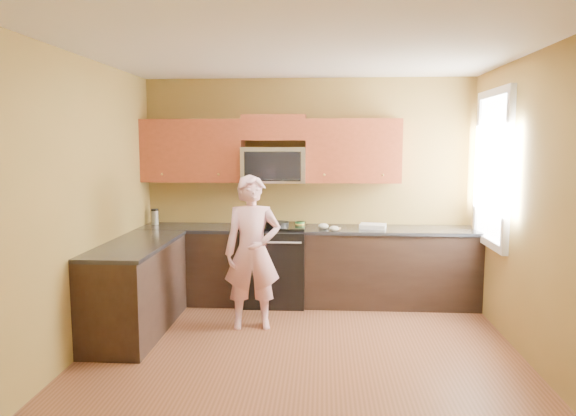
# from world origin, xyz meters

# --- Properties ---
(floor) EXTENTS (4.00, 4.00, 0.00)m
(floor) POSITION_xyz_m (0.00, 0.00, 0.00)
(floor) COLOR brown
(floor) RESTS_ON ground
(ceiling) EXTENTS (4.00, 4.00, 0.00)m
(ceiling) POSITION_xyz_m (0.00, 0.00, 2.70)
(ceiling) COLOR white
(ceiling) RESTS_ON ground
(wall_back) EXTENTS (4.00, 0.00, 4.00)m
(wall_back) POSITION_xyz_m (0.00, 2.00, 1.35)
(wall_back) COLOR olive
(wall_back) RESTS_ON ground
(wall_front) EXTENTS (4.00, 0.00, 4.00)m
(wall_front) POSITION_xyz_m (0.00, -2.00, 1.35)
(wall_front) COLOR olive
(wall_front) RESTS_ON ground
(wall_left) EXTENTS (0.00, 4.00, 4.00)m
(wall_left) POSITION_xyz_m (-2.00, 0.00, 1.35)
(wall_left) COLOR olive
(wall_left) RESTS_ON ground
(wall_right) EXTENTS (0.00, 4.00, 4.00)m
(wall_right) POSITION_xyz_m (2.00, 0.00, 1.35)
(wall_right) COLOR olive
(wall_right) RESTS_ON ground
(cabinet_back_run) EXTENTS (4.00, 0.60, 0.88)m
(cabinet_back_run) POSITION_xyz_m (0.00, 1.70, 0.44)
(cabinet_back_run) COLOR black
(cabinet_back_run) RESTS_ON floor
(cabinet_left_run) EXTENTS (0.60, 1.60, 0.88)m
(cabinet_left_run) POSITION_xyz_m (-1.70, 0.60, 0.44)
(cabinet_left_run) COLOR black
(cabinet_left_run) RESTS_ON floor
(countertop_back) EXTENTS (4.00, 0.62, 0.04)m
(countertop_back) POSITION_xyz_m (0.00, 1.69, 0.90)
(countertop_back) COLOR black
(countertop_back) RESTS_ON cabinet_back_run
(countertop_left) EXTENTS (0.62, 1.60, 0.04)m
(countertop_left) POSITION_xyz_m (-1.69, 0.60, 0.90)
(countertop_left) COLOR black
(countertop_left) RESTS_ON cabinet_left_run
(stove) EXTENTS (0.76, 0.65, 0.95)m
(stove) POSITION_xyz_m (-0.40, 1.68, 0.47)
(stove) COLOR black
(stove) RESTS_ON floor
(microwave) EXTENTS (0.76, 0.40, 0.42)m
(microwave) POSITION_xyz_m (-0.40, 1.80, 1.45)
(microwave) COLOR silver
(microwave) RESTS_ON wall_back
(upper_cab_left) EXTENTS (1.22, 0.33, 0.75)m
(upper_cab_left) POSITION_xyz_m (-1.39, 1.83, 1.45)
(upper_cab_left) COLOR brown
(upper_cab_left) RESTS_ON wall_back
(upper_cab_right) EXTENTS (1.12, 0.33, 0.75)m
(upper_cab_right) POSITION_xyz_m (0.54, 1.83, 1.45)
(upper_cab_right) COLOR brown
(upper_cab_right) RESTS_ON wall_back
(upper_cab_over_mw) EXTENTS (0.76, 0.33, 0.30)m
(upper_cab_over_mw) POSITION_xyz_m (-0.40, 1.83, 2.10)
(upper_cab_over_mw) COLOR brown
(upper_cab_over_mw) RESTS_ON wall_back
(window) EXTENTS (0.06, 1.06, 1.66)m
(window) POSITION_xyz_m (1.98, 1.20, 1.65)
(window) COLOR white
(window) RESTS_ON wall_right
(woman) EXTENTS (0.63, 0.46, 1.59)m
(woman) POSITION_xyz_m (-0.54, 0.80, 0.80)
(woman) COLOR pink
(woman) RESTS_ON floor
(frying_pan) EXTENTS (0.35, 0.51, 0.06)m
(frying_pan) POSITION_xyz_m (-0.34, 1.54, 0.95)
(frying_pan) COLOR black
(frying_pan) RESTS_ON stove
(butter_tub) EXTENTS (0.12, 0.12, 0.08)m
(butter_tub) POSITION_xyz_m (-0.09, 1.72, 0.92)
(butter_tub) COLOR yellow
(butter_tub) RESTS_ON countertop_back
(toast_slice) EXTENTS (0.14, 0.14, 0.01)m
(toast_slice) POSITION_xyz_m (0.33, 1.59, 0.93)
(toast_slice) COLOR #B27F47
(toast_slice) RESTS_ON countertop_back
(napkin_a) EXTENTS (0.15, 0.15, 0.06)m
(napkin_a) POSITION_xyz_m (0.32, 1.45, 0.95)
(napkin_a) COLOR silver
(napkin_a) RESTS_ON countertop_back
(napkin_b) EXTENTS (0.16, 0.16, 0.07)m
(napkin_b) POSITION_xyz_m (0.20, 1.60, 0.95)
(napkin_b) COLOR silver
(napkin_b) RESTS_ON countertop_back
(dish_towel) EXTENTS (0.34, 0.29, 0.05)m
(dish_towel) POSITION_xyz_m (0.78, 1.69, 0.95)
(dish_towel) COLOR white
(dish_towel) RESTS_ON countertop_back
(travel_mug) EXTENTS (0.10, 0.10, 0.19)m
(travel_mug) POSITION_xyz_m (-1.88, 1.81, 0.92)
(travel_mug) COLOR silver
(travel_mug) RESTS_ON countertop_back
(glass_c) EXTENTS (0.07, 0.07, 0.12)m
(glass_c) POSITION_xyz_m (-0.75, 1.83, 0.98)
(glass_c) COLOR silver
(glass_c) RESTS_ON countertop_back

